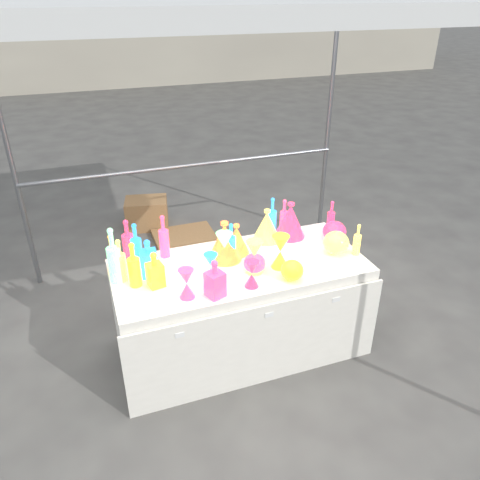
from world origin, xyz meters
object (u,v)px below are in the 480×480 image
object	(u,v)px
bottle_0	(112,253)
hourglass_0	(187,284)
cardboard_box_closed	(147,213)
decanter_0	(155,269)
globe_0	(292,271)
lampshade_0	(225,241)
display_table	(240,308)

from	to	relation	value
bottle_0	hourglass_0	size ratio (longest dim) A/B	1.41
cardboard_box_closed	decanter_0	bearing A→B (deg)	-85.06
hourglass_0	bottle_0	bearing A→B (deg)	130.26
globe_0	hourglass_0	bearing A→B (deg)	177.05
hourglass_0	decanter_0	bearing A→B (deg)	129.68
globe_0	bottle_0	bearing A→B (deg)	155.45
globe_0	lampshade_0	bearing A→B (deg)	129.22
lampshade_0	decanter_0	bearing A→B (deg)	175.77
display_table	globe_0	xyz separation A→B (m)	(0.27, -0.28, 0.44)
bottle_0	hourglass_0	xyz separation A→B (m)	(0.40, -0.47, -0.04)
bottle_0	hourglass_0	world-z (taller)	bottle_0
cardboard_box_closed	bottle_0	bearing A→B (deg)	-92.20
decanter_0	globe_0	world-z (taller)	decanter_0
cardboard_box_closed	lampshade_0	xyz separation A→B (m)	(0.24, -2.21, 0.73)
bottle_0	lampshade_0	xyz separation A→B (m)	(0.78, -0.09, 0.00)
cardboard_box_closed	hourglass_0	xyz separation A→B (m)	(-0.13, -2.58, 0.68)
display_table	decanter_0	world-z (taller)	decanter_0
hourglass_0	globe_0	bearing A→B (deg)	-2.95
display_table	decanter_0	bearing A→B (deg)	-175.09
cardboard_box_closed	bottle_0	world-z (taller)	bottle_0
globe_0	lampshade_0	distance (m)	0.54
cardboard_box_closed	decanter_0	distance (m)	2.51
cardboard_box_closed	hourglass_0	distance (m)	2.68
decanter_0	hourglass_0	bearing A→B (deg)	-61.55
display_table	hourglass_0	bearing A→B (deg)	-151.11
cardboard_box_closed	bottle_0	size ratio (longest dim) A/B	1.65
bottle_0	display_table	bearing A→B (deg)	-14.83
display_table	cardboard_box_closed	size ratio (longest dim) A/B	3.89
globe_0	decanter_0	bearing A→B (deg)	165.18
cardboard_box_closed	lampshade_0	distance (m)	2.33
hourglass_0	globe_0	distance (m)	0.72
bottle_0	hourglass_0	distance (m)	0.62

